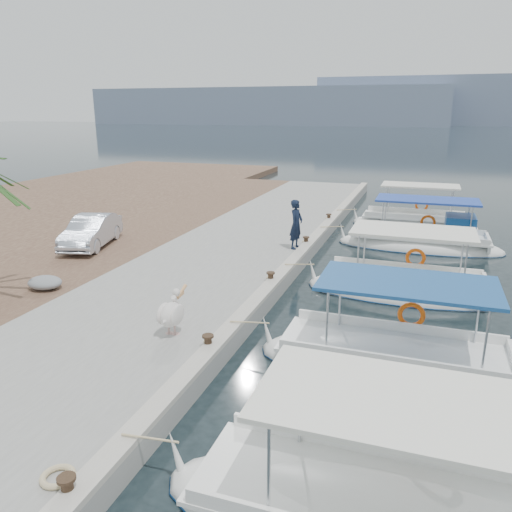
{
  "coord_description": "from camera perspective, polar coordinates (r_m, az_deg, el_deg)",
  "views": [
    {
      "loc": [
        4.2,
        -13.3,
        5.94
      ],
      "look_at": [
        -1.0,
        1.92,
        1.2
      ],
      "focal_mm": 35.0,
      "sensor_mm": 36.0,
      "label": 1
    }
  ],
  "objects": [
    {
      "name": "pelican",
      "position": [
        12.69,
        -9.63,
        -6.45
      ],
      "size": [
        0.53,
        1.4,
        1.09
      ],
      "color": "tan",
      "rests_on": "concrete_quay"
    },
    {
      "name": "fishing_caique_e",
      "position": [
        27.49,
        17.58,
        3.44
      ],
      "size": [
        6.38,
        2.11,
        2.83
      ],
      "color": "white",
      "rests_on": "ground"
    },
    {
      "name": "fishing_caique_b",
      "position": [
        12.53,
        15.42,
        -11.9
      ],
      "size": [
        6.54,
        2.35,
        2.83
      ],
      "color": "white",
      "rests_on": "ground"
    },
    {
      "name": "fishing_caique_d",
      "position": [
        23.26,
        18.39,
        1.25
      ],
      "size": [
        7.11,
        2.18,
        2.83
      ],
      "color": "white",
      "rests_on": "ground"
    },
    {
      "name": "distant_hills",
      "position": [
        216.3,
        26.62,
        15.21
      ],
      "size": [
        330.0,
        60.0,
        18.0
      ],
      "color": "slate",
      "rests_on": "ground"
    },
    {
      "name": "fishing_caique_c",
      "position": [
        17.36,
        16.44,
        -3.86
      ],
      "size": [
        6.41,
        2.36,
        2.83
      ],
      "color": "white",
      "rests_on": "ground"
    },
    {
      "name": "ground",
      "position": [
        15.17,
        1.24,
        -6.65
      ],
      "size": [
        400.0,
        400.0,
        0.0
      ],
      "primitive_type": "plane",
      "color": "black",
      "rests_on": "ground"
    },
    {
      "name": "quay_curb",
      "position": [
        19.59,
        5.08,
        0.41
      ],
      "size": [
        0.44,
        40.0,
        0.12
      ],
      "primitive_type": "cube",
      "color": "#AEA89A",
      "rests_on": "concrete_quay"
    },
    {
      "name": "mooring_bollards",
      "position": [
        16.35,
        1.68,
        -2.3
      ],
      "size": [
        0.28,
        20.28,
        0.33
      ],
      "color": "black",
      "rests_on": "concrete_quay"
    },
    {
      "name": "concrete_quay",
      "position": [
        20.48,
        -2.51,
        0.27
      ],
      "size": [
        6.0,
        40.0,
        0.5
      ],
      "primitive_type": "cube",
      "color": "gray",
      "rests_on": "ground"
    },
    {
      "name": "cobblestone_strip",
      "position": [
        22.72,
        -14.34,
        1.4
      ],
      "size": [
        4.0,
        40.0,
        0.5
      ],
      "primitive_type": "cube",
      "color": "#51382B",
      "rests_on": "ground"
    },
    {
      "name": "rope_coil",
      "position": [
        8.87,
        -21.71,
        -22.38
      ],
      "size": [
        0.54,
        0.54,
        0.1
      ],
      "primitive_type": "torus",
      "color": "#C6B284",
      "rests_on": "concrete_quay"
    },
    {
      "name": "parked_car",
      "position": [
        21.58,
        -18.32,
        2.72
      ],
      "size": [
        2.29,
        4.09,
        1.27
      ],
      "primitive_type": "imported",
      "rotation": [
        0.0,
        0.0,
        0.26
      ],
      "color": "silver",
      "rests_on": "cobblestone_strip"
    },
    {
      "name": "tarp_bundle",
      "position": [
        17.07,
        -22.99,
        -2.81
      ],
      "size": [
        1.1,
        0.9,
        0.4
      ],
      "primitive_type": "ellipsoid",
      "color": "gray",
      "rests_on": "cobblestone_strip"
    },
    {
      "name": "fisherman",
      "position": [
        20.15,
        4.62,
        3.63
      ],
      "size": [
        0.6,
        0.8,
        1.99
      ],
      "primitive_type": "imported",
      "rotation": [
        0.0,
        0.0,
        1.38
      ],
      "color": "black",
      "rests_on": "concrete_quay"
    }
  ]
}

